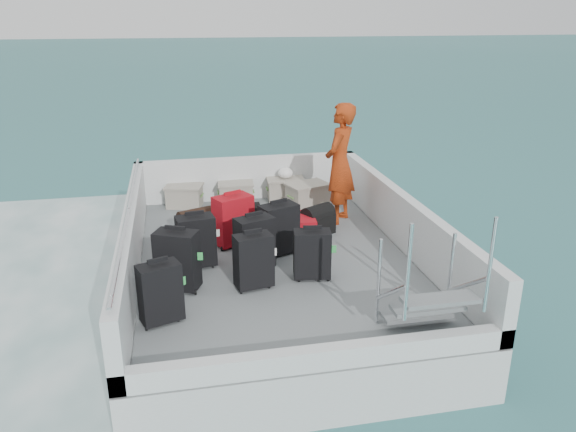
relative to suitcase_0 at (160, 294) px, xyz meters
name	(u,v)px	position (x,y,z in m)	size (l,w,h in m)	color
ground	(274,299)	(1.38, 1.37, -0.94)	(160.00, 160.00, 0.00)	#1A5B58
ferry_hull	(274,279)	(1.38, 1.37, -0.64)	(3.60, 5.00, 0.60)	silver
deck	(274,257)	(1.38, 1.37, -0.33)	(3.30, 4.70, 0.02)	slate
deck_fittings	(307,236)	(1.73, 1.05, 0.06)	(3.60, 5.00, 0.90)	silver
suitcase_0	(160,294)	(0.00, 0.00, 0.00)	(0.41, 0.23, 0.63)	black
suitcase_1	(177,261)	(0.18, 0.69, 0.03)	(0.46, 0.26, 0.69)	black
suitcase_2	(196,242)	(0.41, 1.26, 0.01)	(0.45, 0.27, 0.64)	black
suitcase_3	(254,262)	(1.01, 0.56, 0.00)	(0.41, 0.24, 0.63)	black
suitcase_4	(255,244)	(1.09, 1.05, 0.01)	(0.44, 0.26, 0.66)	black
suitcase_5	(233,221)	(0.93, 1.86, 0.02)	(0.49, 0.29, 0.67)	#B50D19
suitcase_6	(312,255)	(1.70, 0.67, -0.02)	(0.42, 0.25, 0.59)	black
suitcase_7	(279,230)	(1.46, 1.44, 0.01)	(0.47, 0.27, 0.66)	black
suitcase_8	(285,228)	(1.63, 1.91, -0.16)	(0.53, 0.80, 0.32)	#B50D19
duffel_0	(196,227)	(0.45, 2.19, -0.16)	(0.47, 0.30, 0.32)	black
duffel_1	(242,221)	(1.09, 2.30, -0.16)	(0.51, 0.30, 0.32)	black
duffel_2	(318,223)	(2.12, 2.01, -0.16)	(0.43, 0.30, 0.32)	black
crate_0	(185,197)	(0.33, 3.57, -0.16)	(0.53, 0.37, 0.32)	#A79E91
crate_1	(236,194)	(1.15, 3.57, -0.16)	(0.53, 0.36, 0.32)	#A79E91
crate_2	(285,190)	(1.97, 3.57, -0.14)	(0.57, 0.39, 0.34)	#A79E91
crate_3	(308,196)	(2.24, 3.15, -0.14)	(0.59, 0.41, 0.36)	#A79E91
yellow_bag	(295,193)	(2.13, 3.57, -0.21)	(0.28, 0.26, 0.22)	yellow
white_bag	(285,175)	(1.97, 3.57, 0.12)	(0.24, 0.24, 0.18)	white
passenger	(340,164)	(2.54, 2.45, 0.56)	(0.64, 0.42, 1.75)	#E14515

